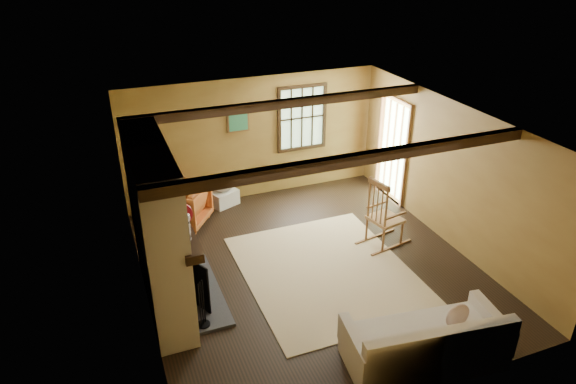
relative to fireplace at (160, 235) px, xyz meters
name	(u,v)px	position (x,y,z in m)	size (l,w,h in m)	color
ground	(309,267)	(2.23, 0.00, -1.10)	(5.50, 5.50, 0.00)	black
room_envelope	(318,165)	(2.45, 0.26, 0.53)	(5.02, 5.52, 2.44)	olive
fireplace	(160,235)	(0.00, 0.00, 0.00)	(1.02, 2.30, 2.40)	brown
rug	(326,271)	(2.43, -0.20, -1.10)	(2.50, 3.00, 0.01)	#CDBC89
rocking_chair	(383,217)	(3.64, 0.19, -0.59)	(0.95, 0.62, 1.22)	tan
sofa	(426,346)	(2.73, -2.38, -0.82)	(2.03, 1.10, 0.78)	beige
firewood_pile	(156,210)	(0.22, 2.56, -0.97)	(0.74, 0.14, 0.27)	brown
laundry_basket	(224,198)	(1.52, 2.55, -0.95)	(0.50, 0.38, 0.30)	white
basket_pillow	(223,186)	(1.52, 2.55, -0.70)	(0.41, 0.33, 0.20)	beige
armchair	(183,205)	(0.65, 2.10, -0.72)	(0.81, 0.83, 0.76)	#BF6026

